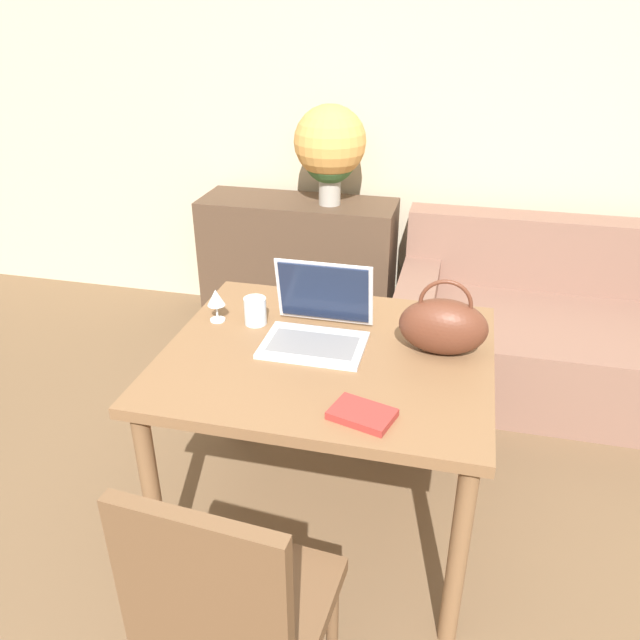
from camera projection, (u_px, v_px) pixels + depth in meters
name	position (u px, v px, depth m)	size (l,w,h in m)	color
wall_back	(416.00, 101.00, 3.51)	(10.00, 0.06, 2.70)	beige
dining_table	(328.00, 375.00, 2.21)	(1.13, 0.97, 0.78)	brown
chair	(231.00, 610.00, 1.55)	(0.47, 0.47, 0.95)	brown
couch	(561.00, 336.00, 3.30)	(1.73, 0.95, 0.82)	#7F5B4C
sideboard	(299.00, 267.00, 3.79)	(1.14, 0.40, 0.83)	#4C3828
laptop	(319.00, 320.00, 2.22)	(0.36, 0.32, 0.27)	silver
drinking_glass	(255.00, 311.00, 2.33)	(0.08, 0.08, 0.10)	silver
wine_glass	(216.00, 299.00, 2.33)	(0.07, 0.07, 0.13)	silver
handbag	(443.00, 326.00, 2.12)	(0.30, 0.16, 0.27)	#592D1E
flower_vase	(330.00, 147.00, 3.39)	(0.40, 0.40, 0.55)	#9E998E
book	(362.00, 414.00, 1.82)	(0.21, 0.17, 0.02)	maroon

